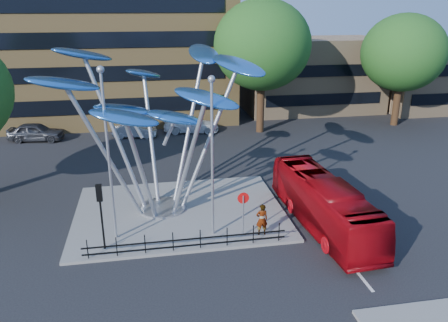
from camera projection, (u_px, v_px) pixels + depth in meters
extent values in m
plane|color=black|center=(212.00, 269.00, 20.18)|extent=(120.00, 120.00, 0.00)
cube|color=slate|center=(180.00, 212.00, 25.54)|extent=(12.00, 9.00, 0.15)
cube|color=tan|center=(312.00, 75.00, 49.25)|extent=(15.00, 8.00, 8.00)
cube|color=tan|center=(434.00, 78.00, 49.89)|extent=(12.00, 8.00, 7.00)
cylinder|color=black|center=(261.00, 102.00, 40.90)|extent=(0.70, 0.70, 5.72)
ellipsoid|color=#144717|center=(262.00, 45.00, 39.13)|extent=(8.80, 8.80, 8.10)
cylinder|color=black|center=(397.00, 100.00, 43.34)|extent=(0.70, 0.70, 5.06)
ellipsoid|color=#144717|center=(404.00, 53.00, 41.78)|extent=(8.00, 8.00, 7.36)
cylinder|color=#9EA0A5|center=(162.00, 208.00, 25.79)|extent=(2.80, 2.80, 0.12)
cylinder|color=#9EA0A5|center=(137.00, 150.00, 23.73)|extent=(0.24, 0.24, 7.80)
ellipsoid|color=blue|center=(64.00, 84.00, 20.95)|extent=(3.92, 2.95, 1.39)
cylinder|color=#9EA0A5|center=(153.00, 164.00, 23.73)|extent=(0.24, 0.24, 6.40)
ellipsoid|color=blue|center=(124.00, 117.00, 20.41)|extent=(3.47, 1.78, 1.31)
cylinder|color=#9EA0A5|center=(171.00, 156.00, 23.98)|extent=(0.24, 0.24, 7.00)
ellipsoid|color=blue|center=(206.00, 98.00, 21.61)|extent=(3.81, 3.11, 1.36)
cylinder|color=#9EA0A5|center=(180.00, 141.00, 24.62)|extent=(0.24, 0.24, 8.20)
ellipsoid|color=blue|center=(238.00, 65.00, 24.16)|extent=(3.52, 4.06, 1.44)
cylinder|color=#9EA0A5|center=(172.00, 134.00, 25.32)|extent=(0.24, 0.24, 8.60)
ellipsoid|color=blue|center=(204.00, 54.00, 26.07)|extent=(2.21, 3.79, 1.39)
cylinder|color=#9EA0A5|center=(155.00, 144.00, 25.45)|extent=(0.24, 0.24, 7.40)
ellipsoid|color=blue|center=(144.00, 74.00, 26.53)|extent=(3.02, 3.71, 1.34)
cylinder|color=#9EA0A5|center=(140.00, 136.00, 24.52)|extent=(0.24, 0.24, 8.80)
ellipsoid|color=blue|center=(83.00, 54.00, 23.86)|extent=(3.88, 3.60, 1.42)
ellipsoid|color=blue|center=(123.00, 110.00, 23.66)|extent=(3.40, 1.96, 1.13)
ellipsoid|color=blue|center=(174.00, 117.00, 23.69)|extent=(3.39, 2.16, 1.11)
cylinder|color=#9EA0A5|center=(109.00, 160.00, 21.18)|extent=(0.14, 0.14, 8.50)
sphere|color=#9EA0A5|center=(100.00, 69.00, 19.69)|extent=(0.36, 0.36, 0.36)
cylinder|color=#9EA0A5|center=(212.00, 162.00, 21.63)|extent=(0.14, 0.14, 8.00)
sphere|color=#9EA0A5|center=(211.00, 79.00, 20.23)|extent=(0.36, 0.36, 0.36)
cylinder|color=black|center=(102.00, 219.00, 21.07)|extent=(0.10, 0.10, 3.20)
cube|color=black|center=(99.00, 193.00, 20.59)|extent=(0.28, 0.18, 0.85)
sphere|color=#FF0C0C|center=(98.00, 187.00, 20.50)|extent=(0.18, 0.18, 0.18)
cylinder|color=#9EA0A5|center=(243.00, 216.00, 22.39)|extent=(0.08, 0.08, 2.30)
cylinder|color=red|center=(243.00, 198.00, 22.07)|extent=(0.60, 0.04, 0.60)
cube|color=white|center=(243.00, 198.00, 22.09)|extent=(0.42, 0.03, 0.10)
cylinder|color=black|center=(87.00, 249.00, 20.59)|extent=(0.05, 0.05, 1.00)
cylinder|color=black|center=(117.00, 247.00, 20.81)|extent=(0.05, 0.05, 1.00)
cylinder|color=black|center=(145.00, 244.00, 21.03)|extent=(0.05, 0.05, 1.00)
cylinder|color=black|center=(173.00, 241.00, 21.26)|extent=(0.05, 0.05, 1.00)
cylinder|color=black|center=(200.00, 239.00, 21.48)|extent=(0.05, 0.05, 1.00)
cylinder|color=black|center=(227.00, 237.00, 21.70)|extent=(0.05, 0.05, 1.00)
cylinder|color=black|center=(253.00, 234.00, 21.93)|extent=(0.05, 0.05, 1.00)
cylinder|color=black|center=(279.00, 232.00, 22.15)|extent=(0.05, 0.05, 1.00)
cube|color=black|center=(187.00, 239.00, 21.35)|extent=(10.00, 0.06, 0.06)
cube|color=black|center=(187.00, 246.00, 21.47)|extent=(10.00, 0.06, 0.06)
imported|color=#94060D|center=(324.00, 203.00, 23.66)|extent=(2.92, 9.98, 2.75)
imported|color=gray|center=(262.00, 219.00, 22.65)|extent=(0.63, 0.42, 1.73)
imported|color=#383A3F|center=(36.00, 132.00, 38.80)|extent=(4.97, 2.52, 1.62)
imported|color=#AAAEB2|center=(135.00, 130.00, 39.89)|extent=(4.10, 1.96, 1.30)
imported|color=silver|center=(191.00, 124.00, 41.46)|extent=(5.41, 2.72, 1.51)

